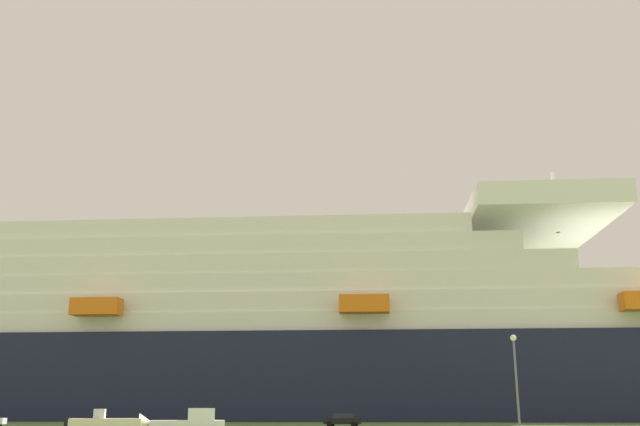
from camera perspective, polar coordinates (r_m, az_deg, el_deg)
name	(u,v)px	position (r m, az deg, el deg)	size (l,w,h in m)	color
ground_plane	(249,425)	(98.08, -5.81, -16.74)	(600.00, 600.00, 0.00)	#4C6B38
cruise_ship	(158,341)	(137.87, -13.01, -10.13)	(298.94, 48.40, 54.71)	#191E38
pickup_truck	(191,424)	(57.11, -10.45, -16.49)	(5.89, 3.17, 2.20)	white
small_boat_on_trailer	(115,425)	(57.40, -16.36, -16.21)	(7.27, 2.98, 2.15)	#595960
street_lamp	(516,369)	(66.72, 15.61, -12.13)	(0.56, 0.56, 8.61)	slate
parked_car_black_coupe	(343,420)	(86.17, 1.88, -16.44)	(4.49, 2.52, 1.58)	black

